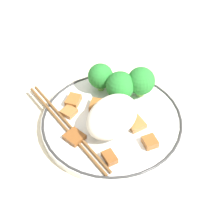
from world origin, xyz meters
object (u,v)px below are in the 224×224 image
(broccoli_back_left, at_px, (141,81))
(chopsticks, at_px, (67,127))
(broccoli_back_right, at_px, (101,76))
(broccoli_back_center, at_px, (120,86))
(plate, at_px, (112,122))

(broccoli_back_left, bearing_deg, chopsticks, -23.29)
(broccoli_back_left, xyz_separation_m, broccoli_back_right, (0.03, -0.07, -0.00))
(broccoli_back_center, distance_m, chopsticks, 0.12)
(chopsticks, bearing_deg, plate, 137.82)
(broccoli_back_left, bearing_deg, broccoli_back_center, -41.99)
(broccoli_back_left, distance_m, broccoli_back_right, 0.08)
(broccoli_back_center, bearing_deg, plate, 19.13)
(plate, xyz_separation_m, broccoli_back_left, (-0.08, 0.01, 0.04))
(broccoli_back_center, height_order, broccoli_back_right, broccoli_back_center)
(broccoli_back_left, xyz_separation_m, broccoli_back_center, (0.03, -0.03, -0.00))
(broccoli_back_center, xyz_separation_m, chopsticks, (0.11, -0.04, -0.03))
(broccoli_back_left, height_order, broccoli_back_center, broccoli_back_left)
(plate, distance_m, broccoli_back_right, 0.09)
(plate, height_order, chopsticks, chopsticks)
(broccoli_back_right, xyz_separation_m, chopsticks, (0.11, 0.01, -0.03))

